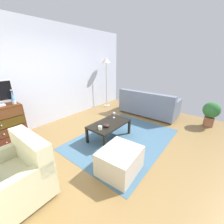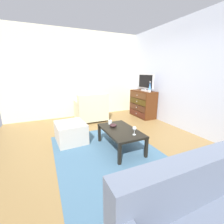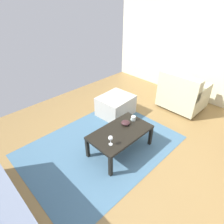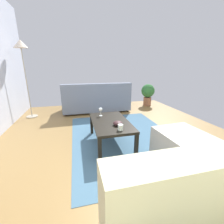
# 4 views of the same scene
# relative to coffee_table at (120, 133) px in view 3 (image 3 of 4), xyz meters

# --- Properties ---
(ground_plane) EXTENTS (5.95, 4.79, 0.05)m
(ground_plane) POSITION_rel_coffee_table_xyz_m (-0.03, -0.10, -0.39)
(ground_plane) COLOR olive
(wall_plain_left) EXTENTS (0.12, 4.79, 2.80)m
(wall_plain_left) POSITION_rel_coffee_table_xyz_m (-2.77, -0.10, 1.04)
(wall_plain_left) COLOR beige
(wall_plain_left) RESTS_ON ground_plane
(area_rug) EXTENTS (2.60, 1.90, 0.01)m
(area_rug) POSITION_rel_coffee_table_xyz_m (0.17, -0.30, -0.36)
(area_rug) COLOR #3F617A
(area_rug) RESTS_ON ground_plane
(coffee_table) EXTENTS (1.03, 0.60, 0.41)m
(coffee_table) POSITION_rel_coffee_table_xyz_m (0.00, 0.00, 0.00)
(coffee_table) COLOR black
(coffee_table) RESTS_ON ground_plane
(wine_glass) EXTENTS (0.07, 0.07, 0.16)m
(wine_glass) POSITION_rel_coffee_table_xyz_m (0.33, 0.11, 0.16)
(wine_glass) COLOR silver
(wine_glass) RESTS_ON coffee_table
(mug) EXTENTS (0.11, 0.08, 0.08)m
(mug) POSITION_rel_coffee_table_xyz_m (-0.38, -0.05, 0.09)
(mug) COLOR silver
(mug) RESTS_ON coffee_table
(bowl_decorative) EXTENTS (0.15, 0.15, 0.07)m
(bowl_decorative) POSITION_rel_coffee_table_xyz_m (-0.20, -0.07, 0.08)
(bowl_decorative) COLOR #311C1E
(bowl_decorative) RESTS_ON coffee_table
(armchair) EXTENTS (0.80, 0.90, 0.86)m
(armchair) POSITION_rel_coffee_table_xyz_m (-2.00, 0.01, -0.01)
(armchair) COLOR #332319
(armchair) RESTS_ON ground_plane
(ottoman) EXTENTS (0.74, 0.64, 0.43)m
(ottoman) POSITION_rel_coffee_table_xyz_m (-0.74, -0.84, -0.15)
(ottoman) COLOR #B6AFA3
(ottoman) RESTS_ON ground_plane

